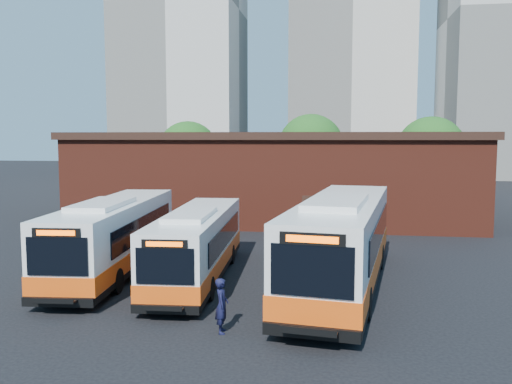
# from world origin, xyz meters

# --- Properties ---
(ground) EXTENTS (220.00, 220.00, 0.00)m
(ground) POSITION_xyz_m (0.00, 0.00, 0.00)
(ground) COLOR black
(bus_midwest) EXTENTS (3.49, 12.54, 3.38)m
(bus_midwest) POSITION_xyz_m (-5.34, 2.77, 1.53)
(bus_midwest) COLOR white
(bus_midwest) RESTS_ON ground
(bus_mideast) EXTENTS (2.97, 11.41, 3.08)m
(bus_mideast) POSITION_xyz_m (-1.34, 2.14, 1.40)
(bus_mideast) COLOR white
(bus_mideast) RESTS_ON ground
(bus_east) EXTENTS (4.71, 14.16, 3.80)m
(bus_east) POSITION_xyz_m (4.76, 1.69, 1.73)
(bus_east) COLOR white
(bus_east) RESTS_ON ground
(transit_worker) EXTENTS (0.50, 0.69, 1.73)m
(transit_worker) POSITION_xyz_m (1.03, -4.03, 0.86)
(transit_worker) COLOR black
(transit_worker) RESTS_ON ground
(depot_building) EXTENTS (28.60, 12.60, 6.40)m
(depot_building) POSITION_xyz_m (0.00, 20.00, 3.26)
(depot_building) COLOR maroon
(depot_building) RESTS_ON ground
(tree_west) EXTENTS (6.00, 6.00, 7.65)m
(tree_west) POSITION_xyz_m (-10.00, 32.00, 4.64)
(tree_west) COLOR #382314
(tree_west) RESTS_ON ground
(tree_mid) EXTENTS (6.56, 6.56, 8.36)m
(tree_mid) POSITION_xyz_m (2.00, 34.00, 5.08)
(tree_mid) COLOR #382314
(tree_mid) RESTS_ON ground
(tree_east) EXTENTS (6.24, 6.24, 7.96)m
(tree_east) POSITION_xyz_m (13.00, 31.00, 4.83)
(tree_east) COLOR #382314
(tree_east) RESTS_ON ground
(tower_left) EXTENTS (20.00, 18.00, 56.20)m
(tower_left) POSITION_xyz_m (-22.00, 72.00, 27.84)
(tower_left) COLOR beige
(tower_left) RESTS_ON ground
(tower_center) EXTENTS (22.00, 20.00, 61.20)m
(tower_center) POSITION_xyz_m (7.00, 86.00, 30.34)
(tower_center) COLOR beige
(tower_center) RESTS_ON ground
(tower_right) EXTENTS (18.00, 18.00, 49.20)m
(tower_right) POSITION_xyz_m (30.00, 68.00, 24.34)
(tower_right) COLOR beige
(tower_right) RESTS_ON ground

